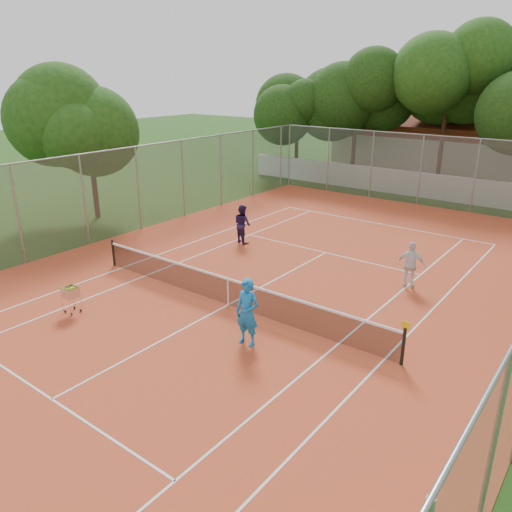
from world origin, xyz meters
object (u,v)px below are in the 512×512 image
Objects in this scene: tennis_net at (228,291)px; player_far_right at (411,265)px; ball_hopper at (71,299)px; clubhouse at (451,142)px; player_near at (247,312)px; player_far_left at (242,224)px.

tennis_net is 7.08× the size of player_far_right.
tennis_net is at bearing 56.93° from ball_hopper.
clubhouse is at bearing 100.48° from ball_hopper.
player_far_right is (2.10, 6.65, -0.14)m from player_near.
player_far_right is at bearing -165.47° from player_far_left.
clubhouse reaches higher than player_near.
player_far_left is at bearing -94.13° from clubhouse.
player_far_left reaches higher than tennis_net.
clubhouse is 24.76m from player_far_right.
player_near is 9.03m from player_far_left.
player_near is 2.10× the size of ball_hopper.
ball_hopper is (0.11, -8.79, -0.40)m from player_far_left.
player_far_right is at bearing 68.29° from player_near.
tennis_net is 2.65m from player_near.
player_far_right is (4.16, 5.06, 0.35)m from tennis_net.
tennis_net is 6.53m from player_far_left.
ball_hopper is at bearing 33.91° from player_far_right.
player_far_left is 7.87m from player_far_right.
clubhouse is at bearing -89.23° from player_far_right.
player_near reaches higher than player_far_left.
player_far_left is (-3.71, 5.36, 0.38)m from tennis_net.
clubhouse is 9.77× the size of player_far_right.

